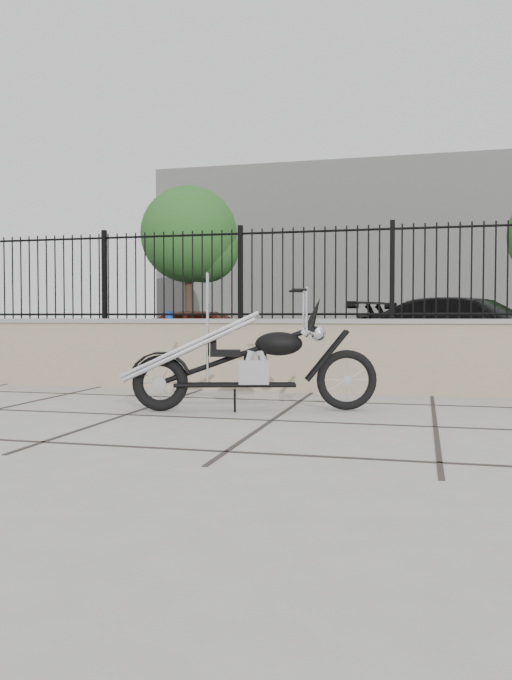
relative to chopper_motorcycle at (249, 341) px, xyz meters
The scene contains 10 objects.
ground_plane 1.01m from the chopper_motorcycle, 57.30° to the right, with size 90.00×90.00×0.00m, color #99968E.
parking_lot 11.94m from the chopper_motorcycle, 88.18° to the left, with size 30.00×30.00×0.00m, color black.
retaining_wall 1.96m from the chopper_motorcycle, 78.81° to the left, with size 14.00×0.36×0.96m, color gray.
iron_fence 2.12m from the chopper_motorcycle, 78.81° to the left, with size 14.00×0.08×1.20m, color black.
background_building 26.12m from the chopper_motorcycle, 89.16° to the left, with size 22.00×6.00×8.00m, color beige.
chopper_motorcycle is the anchor object (origin of this frame).
car_red 7.36m from the chopper_motorcycle, 111.56° to the left, with size 1.41×3.50×1.19m, color #4E160B.
car_black 6.95m from the chopper_motorcycle, 67.12° to the left, with size 1.91×4.69×1.36m, color black.
bollard_a 4.97m from the chopper_motorcycle, 121.19° to the left, with size 0.13×0.13×1.08m, color #0C31BE.
tree_left 17.72m from the chopper_motorcycle, 111.97° to the left, with size 3.50×3.50×5.91m.
Camera 1 is at (1.38, -6.09, 0.98)m, focal length 35.00 mm.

